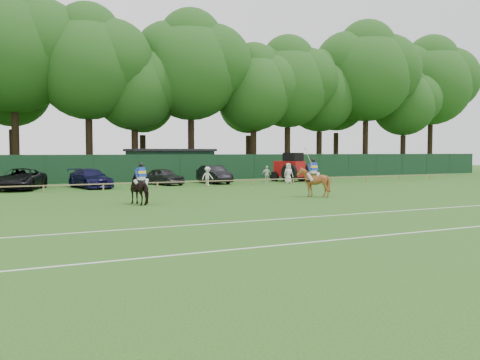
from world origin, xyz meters
TOP-DOWN VIEW (x-y plane):
  - ground at (0.00, 0.00)m, footprint 160.00×160.00m
  - horse_dark at (-3.14, 7.32)m, footprint 1.38×2.07m
  - horse_chestnut at (7.45, 6.97)m, footprint 1.56×1.73m
  - suv_black at (-8.25, 21.06)m, footprint 4.24×6.10m
  - sedan_navy at (-3.40, 20.76)m, footprint 3.06×5.33m
  - hatch_grey at (2.76, 21.88)m, footprint 2.84×4.41m
  - estate_black at (7.30, 21.87)m, footprint 1.69×4.71m
  - spectator_left at (5.50, 19.06)m, footprint 1.05×0.67m
  - spectator_mid at (11.57, 20.12)m, footprint 0.91×0.40m
  - spectator_right at (13.14, 19.03)m, footprint 0.88×0.59m
  - rider_dark at (-3.14, 7.31)m, footprint 0.92×0.51m
  - rider_chestnut at (7.44, 6.95)m, footprint 0.94×0.59m
  - pitch_lines at (0.00, -3.50)m, footprint 60.00×5.10m
  - pitch_rail at (0.00, 18.00)m, footprint 62.10×0.10m
  - perimeter_fence at (0.00, 27.00)m, footprint 92.08×0.08m
  - utility_shed at (6.00, 30.00)m, footprint 8.40×4.40m
  - tree_row at (2.00, 35.00)m, footprint 96.00×12.00m
  - tractor at (14.82, 21.34)m, footprint 2.99×3.67m

SIDE VIEW (x-z plane):
  - ground at x=0.00m, z-range 0.00..0.00m
  - tree_row at x=2.00m, z-range -10.50..10.50m
  - pitch_lines at x=0.00m, z-range 0.00..0.01m
  - pitch_rail at x=0.00m, z-range 0.20..0.70m
  - hatch_grey at x=2.76m, z-range 0.00..1.40m
  - sedan_navy at x=-3.40m, z-range 0.00..1.46m
  - spectator_mid at x=11.57m, z-range 0.00..1.53m
  - spectator_left at x=5.50m, z-range 0.00..1.54m
  - estate_black at x=7.30m, z-range 0.00..1.55m
  - suv_black at x=-8.25m, z-range 0.00..1.55m
  - horse_dark at x=-3.14m, z-range 0.00..1.61m
  - spectator_right at x=13.14m, z-range 0.00..1.76m
  - horse_chestnut at x=7.45m, z-range 0.00..1.81m
  - perimeter_fence at x=0.00m, z-range 0.00..2.50m
  - tractor at x=14.82m, z-range -0.07..2.59m
  - rider_dark at x=-3.14m, z-range 0.83..2.24m
  - utility_shed at x=6.00m, z-range 0.02..3.06m
  - rider_chestnut at x=7.44m, z-range 0.68..2.72m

